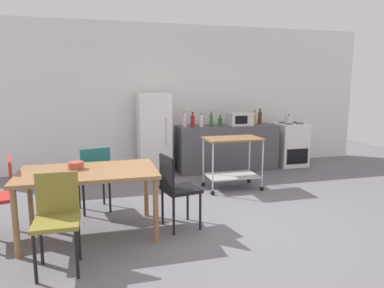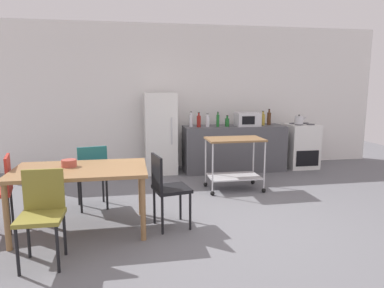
% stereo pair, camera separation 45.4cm
% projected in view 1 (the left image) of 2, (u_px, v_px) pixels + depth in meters
% --- Properties ---
extents(ground_plane, '(12.00, 12.00, 0.00)m').
position_uv_depth(ground_plane, '(232.00, 221.00, 4.35)').
color(ground_plane, slate).
extents(back_wall, '(8.40, 0.12, 2.90)m').
position_uv_depth(back_wall, '(176.00, 97.00, 7.16)').
color(back_wall, white).
rests_on(back_wall, ground_plane).
extents(kitchen_counter, '(2.00, 0.64, 0.90)m').
position_uv_depth(kitchen_counter, '(226.00, 148.00, 6.98)').
color(kitchen_counter, '#4C4C51').
rests_on(kitchen_counter, ground_plane).
extents(dining_table, '(1.50, 0.90, 0.75)m').
position_uv_depth(dining_table, '(89.00, 177.00, 3.87)').
color(dining_table, olive).
rests_on(dining_table, ground_plane).
extents(chair_black, '(0.47, 0.47, 0.89)m').
position_uv_depth(chair_black, '(176.00, 186.00, 4.06)').
color(chair_black, black).
rests_on(chair_black, ground_plane).
extents(chair_olive, '(0.40, 0.40, 0.89)m').
position_uv_depth(chair_olive, '(57.00, 215.00, 3.16)').
color(chair_olive, olive).
rests_on(chair_olive, ground_plane).
extents(chair_teal, '(0.48, 0.48, 0.89)m').
position_uv_depth(chair_teal, '(94.00, 174.00, 4.60)').
color(chair_teal, '#1E666B').
rests_on(chair_teal, ground_plane).
extents(chair_red, '(0.48, 0.48, 0.89)m').
position_uv_depth(chair_red, '(0.00, 193.00, 3.79)').
color(chair_red, '#B72D23').
rests_on(chair_red, ground_plane).
extents(stove_oven, '(0.60, 0.61, 0.92)m').
position_uv_depth(stove_oven, '(290.00, 144.00, 7.37)').
color(stove_oven, white).
rests_on(stove_oven, ground_plane).
extents(refrigerator, '(0.60, 0.63, 1.55)m').
position_uv_depth(refrigerator, '(154.00, 134.00, 6.65)').
color(refrigerator, white).
rests_on(refrigerator, ground_plane).
extents(kitchen_cart, '(0.91, 0.57, 0.85)m').
position_uv_depth(kitchen_cart, '(232.00, 155.00, 5.66)').
color(kitchen_cart, brown).
rests_on(kitchen_cart, ground_plane).
extents(bottle_olive_oil, '(0.07, 0.07, 0.29)m').
position_uv_depth(bottle_olive_oil, '(185.00, 120.00, 6.65)').
color(bottle_olive_oil, silver).
rests_on(bottle_olive_oil, kitchen_counter).
extents(bottle_sesame_oil, '(0.08, 0.08, 0.29)m').
position_uv_depth(bottle_sesame_oil, '(193.00, 121.00, 6.62)').
color(bottle_sesame_oil, maroon).
rests_on(bottle_sesame_oil, kitchen_counter).
extents(bottle_hot_sauce, '(0.08, 0.08, 0.26)m').
position_uv_depth(bottle_hot_sauce, '(201.00, 121.00, 6.67)').
color(bottle_hot_sauce, silver).
rests_on(bottle_hot_sauce, kitchen_counter).
extents(bottle_soy_sauce, '(0.06, 0.06, 0.29)m').
position_uv_depth(bottle_soy_sauce, '(211.00, 120.00, 6.72)').
color(bottle_soy_sauce, '#1E6628').
rests_on(bottle_soy_sauce, kitchen_counter).
extents(bottle_wine, '(0.08, 0.08, 0.22)m').
position_uv_depth(bottle_wine, '(220.00, 122.00, 6.79)').
color(bottle_wine, '#1E6628').
rests_on(bottle_wine, kitchen_counter).
extents(microwave, '(0.46, 0.35, 0.26)m').
position_uv_depth(microwave, '(240.00, 119.00, 6.87)').
color(microwave, silver).
rests_on(microwave, kitchen_counter).
extents(bottle_soda, '(0.08, 0.08, 0.29)m').
position_uv_depth(bottle_soda, '(254.00, 119.00, 7.03)').
color(bottle_soda, gold).
rests_on(bottle_soda, kitchen_counter).
extents(bottle_sparkling_water, '(0.08, 0.08, 0.32)m').
position_uv_depth(bottle_sparkling_water, '(260.00, 118.00, 7.15)').
color(bottle_sparkling_water, '#4C2D19').
rests_on(bottle_sparkling_water, kitchen_counter).
extents(fruit_bowl, '(0.17, 0.17, 0.08)m').
position_uv_depth(fruit_bowl, '(76.00, 166.00, 3.91)').
color(fruit_bowl, '#B24C3F').
rests_on(fruit_bowl, dining_table).
extents(kettle, '(0.24, 0.17, 0.19)m').
position_uv_depth(kettle, '(289.00, 119.00, 7.16)').
color(kettle, silver).
rests_on(kettle, stove_oven).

